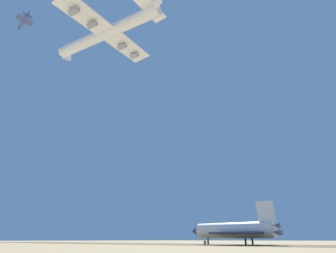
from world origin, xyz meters
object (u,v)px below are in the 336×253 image
object	(u,v)px
carrier_jet	(107,32)
ground_crew_mid_fuselage	(206,243)
chase_jet_lead	(23,22)
space_shuttle	(232,231)
ground_crew_near_wingtip	(205,243)
ground_crew_near_nose	(204,243)

from	to	relation	value
carrier_jet	ground_crew_mid_fuselage	bearing A→B (deg)	-147.19
chase_jet_lead	space_shuttle	bearing A→B (deg)	-132.07
space_shuttle	chase_jet_lead	size ratio (longest dim) A/B	2.55
ground_crew_near_wingtip	carrier_jet	bearing A→B (deg)	106.49
chase_jet_lead	ground_crew_near_nose	size ratio (longest dim) A/B	8.80
carrier_jet	ground_crew_mid_fuselage	distance (m)	115.65
space_shuttle	chase_jet_lead	bearing A→B (deg)	42.82
chase_jet_lead	carrier_jet	bearing A→B (deg)	-134.17
space_shuttle	ground_crew_near_nose	xyz separation A→B (m)	(3.15, 15.19, -4.41)
space_shuttle	ground_crew_near_wingtip	world-z (taller)	space_shuttle
ground_crew_mid_fuselage	ground_crew_near_wingtip	bearing A→B (deg)	146.69
chase_jet_lead	ground_crew_near_wingtip	xyz separation A→B (m)	(-64.82, -67.37, -110.46)
space_shuttle	ground_crew_near_wingtip	bearing A→B (deg)	70.28
ground_crew_mid_fuselage	ground_crew_near_nose	bearing A→B (deg)	151.00
space_shuttle	ground_crew_near_nose	distance (m)	16.13
chase_jet_lead	ground_crew_mid_fuselage	distance (m)	144.99
chase_jet_lead	ground_crew_near_nose	bearing A→B (deg)	-136.53
carrier_jet	ground_crew_mid_fuselage	xyz separation A→B (m)	(-34.01, -33.30, -105.40)
chase_jet_lead	ground_crew_near_nose	distance (m)	144.56
carrier_jet	chase_jet_lead	size ratio (longest dim) A/B	5.10
space_shuttle	carrier_jet	size ratio (longest dim) A/B	0.50
space_shuttle	carrier_jet	distance (m)	117.66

